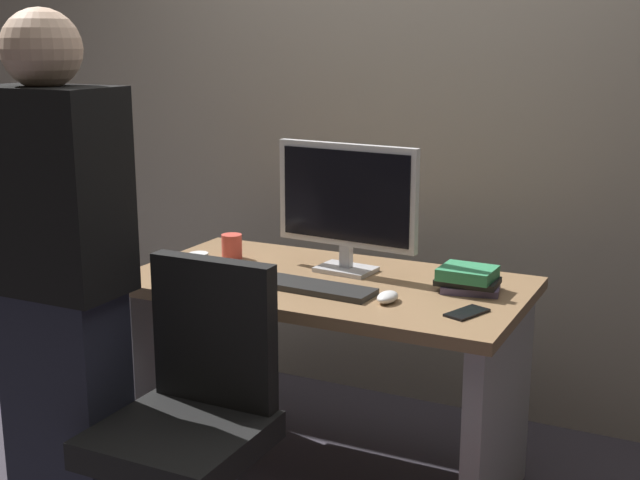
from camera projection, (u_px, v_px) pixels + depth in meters
name	position (u px, v px, depth m)	size (l,w,h in m)	color
ground_plane	(326.00, 476.00, 3.08)	(9.00, 9.00, 0.00)	#3D3842
wall_back	(416.00, 52.00, 3.47)	(6.40, 0.10, 3.00)	#9E9384
desk	(326.00, 344.00, 2.97)	(1.36, 0.73, 0.75)	#93704C
office_chair	(191.00, 442.00, 2.43)	(0.52, 0.52, 0.94)	black
person_at_desk	(60.00, 293.00, 2.44)	(0.40, 0.24, 1.64)	#262838
monitor	(346.00, 201.00, 2.95)	(0.54, 0.16, 0.46)	silver
keyboard	(312.00, 287.00, 2.79)	(0.43, 0.13, 0.02)	#262626
mouse	(388.00, 297.00, 2.65)	(0.06, 0.10, 0.03)	white
cup_near_keyboard	(199.00, 265.00, 2.93)	(0.07, 0.07, 0.09)	silver
cup_by_monitor	(232.00, 246.00, 3.18)	(0.08, 0.08, 0.09)	#D84C3F
book_stack	(468.00, 279.00, 2.76)	(0.22, 0.17, 0.08)	#594C72
cell_phone	(467.00, 313.00, 2.54)	(0.07, 0.14, 0.01)	black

